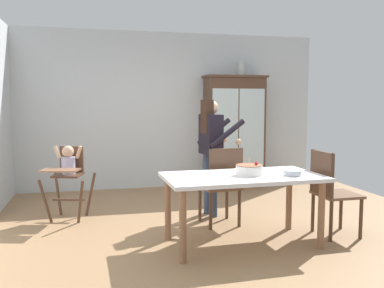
# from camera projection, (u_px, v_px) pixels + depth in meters

# --- Properties ---
(ground_plane) EXTENTS (6.24, 6.24, 0.00)m
(ground_plane) POSITION_uv_depth(u_px,v_px,m) (213.00, 230.00, 4.88)
(ground_plane) COLOR #93704C
(wall_back) EXTENTS (5.32, 0.06, 2.70)m
(wall_back) POSITION_uv_depth(u_px,v_px,m) (170.00, 111.00, 7.29)
(wall_back) COLOR silver
(wall_back) RESTS_ON ground_plane
(china_cabinet) EXTENTS (1.08, 0.48, 1.96)m
(china_cabinet) POSITION_uv_depth(u_px,v_px,m) (234.00, 131.00, 7.33)
(china_cabinet) COLOR #4C3323
(china_cabinet) RESTS_ON ground_plane
(ceramic_vase) EXTENTS (0.13, 0.13, 0.27)m
(ceramic_vase) POSITION_uv_depth(u_px,v_px,m) (241.00, 69.00, 7.25)
(ceramic_vase) COLOR #B2B7B2
(ceramic_vase) RESTS_ON china_cabinet
(high_chair_with_toddler) EXTENTS (0.71, 0.79, 0.95)m
(high_chair_with_toddler) POSITION_uv_depth(u_px,v_px,m) (68.00, 169.00, 5.28)
(high_chair_with_toddler) COLOR #4C3323
(high_chair_with_toddler) RESTS_ON ground_plane
(adult_person) EXTENTS (0.55, 0.54, 1.53)m
(adult_person) POSITION_uv_depth(u_px,v_px,m) (211.00, 143.00, 5.43)
(adult_person) COLOR #33425B
(adult_person) RESTS_ON ground_plane
(dining_table) EXTENTS (1.65, 0.90, 0.74)m
(dining_table) POSITION_uv_depth(u_px,v_px,m) (243.00, 184.00, 4.33)
(dining_table) COLOR silver
(dining_table) RESTS_ON ground_plane
(birthday_cake) EXTENTS (0.28, 0.28, 0.19)m
(birthday_cake) POSITION_uv_depth(u_px,v_px,m) (249.00, 170.00, 4.32)
(birthday_cake) COLOR white
(birthday_cake) RESTS_ON dining_table
(serving_bowl) EXTENTS (0.18, 0.18, 0.05)m
(serving_bowl) POSITION_uv_depth(u_px,v_px,m) (293.00, 173.00, 4.29)
(serving_bowl) COLOR #B2BCC6
(serving_bowl) RESTS_ON dining_table
(dining_chair_far_side) EXTENTS (0.48, 0.48, 0.96)m
(dining_chair_far_side) POSITION_uv_depth(u_px,v_px,m) (223.00, 181.00, 4.97)
(dining_chair_far_side) COLOR #4C3323
(dining_chair_far_side) RESTS_ON ground_plane
(dining_chair_right_end) EXTENTS (0.44, 0.44, 0.96)m
(dining_chair_right_end) POSITION_uv_depth(u_px,v_px,m) (329.00, 187.00, 4.61)
(dining_chair_right_end) COLOR #4C3323
(dining_chair_right_end) RESTS_ON ground_plane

